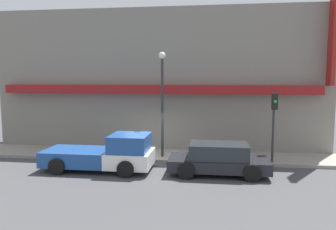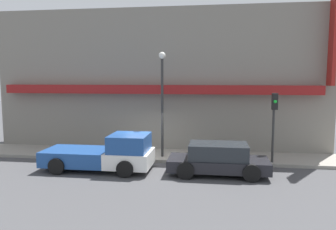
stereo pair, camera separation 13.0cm
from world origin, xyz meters
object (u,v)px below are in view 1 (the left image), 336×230
at_px(fire_hydrant, 133,151).
at_px(street_lamp, 162,92).
at_px(traffic_light, 274,115).
at_px(pickup_truck, 106,154).
at_px(parked_car, 218,159).

bearing_deg(fire_hydrant, street_lamp, 7.90).
bearing_deg(fire_hydrant, traffic_light, -2.37).
height_order(fire_hydrant, traffic_light, traffic_light).
xyz_separation_m(pickup_truck, street_lamp, (2.33, 2.35, 2.84)).
bearing_deg(traffic_light, street_lamp, 174.82).
bearing_deg(pickup_truck, street_lamp, 46.04).
bearing_deg(fire_hydrant, pickup_truck, -110.31).
xyz_separation_m(fire_hydrant, traffic_light, (7.14, -0.30, 2.06)).
distance_m(pickup_truck, street_lamp, 4.36).
relative_size(pickup_truck, fire_hydrant, 8.12).
distance_m(pickup_truck, parked_car, 5.25).
distance_m(parked_car, fire_hydrant, 4.95).
distance_m(pickup_truck, traffic_light, 8.34).
height_order(pickup_truck, street_lamp, street_lamp).
bearing_deg(fire_hydrant, parked_car, -25.63).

